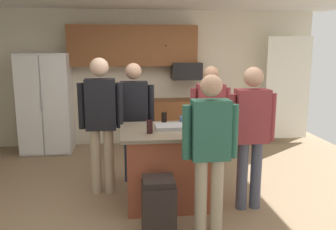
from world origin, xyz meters
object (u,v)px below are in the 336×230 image
at_px(mug_blue_stoneware, 183,120).
at_px(person_guest_right, 210,145).
at_px(microwave_over_range, 186,71).
at_px(serving_tray, 173,127).
at_px(refrigerator, 46,103).
at_px(person_guest_left, 251,129).
at_px(glass_stout_tall, 150,127).
at_px(glass_short_whisky, 164,118).
at_px(trash_bin, 159,207).
at_px(person_elder_center, 101,116).
at_px(kitchen_island, 171,165).
at_px(person_host_foreground, 210,116).
at_px(person_guest_by_door, 134,114).

bearing_deg(mug_blue_stoneware, person_guest_right, -84.66).
height_order(microwave_over_range, serving_tray, microwave_over_range).
height_order(refrigerator, person_guest_left, refrigerator).
xyz_separation_m(glass_stout_tall, glass_short_whisky, (0.22, 0.49, -0.00)).
distance_m(refrigerator, microwave_over_range, 2.66).
height_order(microwave_over_range, trash_bin, microwave_over_range).
distance_m(person_elder_center, glass_stout_tall, 0.81).
distance_m(kitchen_island, glass_stout_tall, 0.63).
height_order(refrigerator, serving_tray, refrigerator).
relative_size(person_guest_right, trash_bin, 2.72).
bearing_deg(refrigerator, serving_tray, -50.01).
bearing_deg(glass_short_whisky, person_elder_center, 175.76).
distance_m(kitchen_island, person_guest_left, 1.08).
xyz_separation_m(refrigerator, microwave_over_range, (2.60, 0.12, 0.55)).
height_order(person_host_foreground, person_elder_center, person_elder_center).
bearing_deg(refrigerator, trash_bin, -61.45).
relative_size(refrigerator, serving_tray, 4.09).
bearing_deg(person_guest_by_door, serving_tray, 3.63).
bearing_deg(mug_blue_stoneware, person_host_foreground, 38.71).
bearing_deg(glass_short_whisky, refrigerator, 132.22).
height_order(person_host_foreground, glass_stout_tall, person_host_foreground).
bearing_deg(trash_bin, glass_short_whisky, 80.65).
relative_size(refrigerator, kitchen_island, 1.47).
bearing_deg(glass_short_whisky, person_guest_right, -73.07).
height_order(glass_short_whisky, trash_bin, glass_short_whisky).
distance_m(person_host_foreground, mug_blue_stoneware, 0.57).
bearing_deg(person_host_foreground, serving_tray, -0.71).
bearing_deg(person_guest_by_door, glass_stout_tall, -19.96).
height_order(person_guest_right, trash_bin, person_guest_right).
height_order(person_host_foreground, person_guest_left, person_guest_left).
bearing_deg(person_elder_center, glass_stout_tall, -19.31).
relative_size(refrigerator, person_elder_center, 1.01).
relative_size(serving_tray, trash_bin, 0.72).
distance_m(person_host_foreground, glass_short_whisky, 0.75).
relative_size(person_guest_by_door, person_guest_right, 1.02).
distance_m(microwave_over_range, glass_stout_tall, 2.91).
bearing_deg(serving_tray, microwave_over_range, 76.73).
xyz_separation_m(person_elder_center, glass_stout_tall, (0.59, -0.55, -0.03)).
xyz_separation_m(person_guest_by_door, serving_tray, (0.46, -0.70, -0.03)).
distance_m(person_host_foreground, person_elder_center, 1.52).
relative_size(glass_short_whisky, mug_blue_stoneware, 1.17).
distance_m(person_host_foreground, person_guest_left, 0.96).
distance_m(microwave_over_range, person_elder_center, 2.67).
bearing_deg(microwave_over_range, person_elder_center, -124.24).
height_order(refrigerator, microwave_over_range, refrigerator).
relative_size(microwave_over_range, glass_short_whisky, 3.74).
bearing_deg(kitchen_island, trash_bin, -106.49).
height_order(person_elder_center, trash_bin, person_elder_center).
bearing_deg(glass_stout_tall, person_guest_right, -48.11).
height_order(kitchen_island, mug_blue_stoneware, mug_blue_stoneware).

